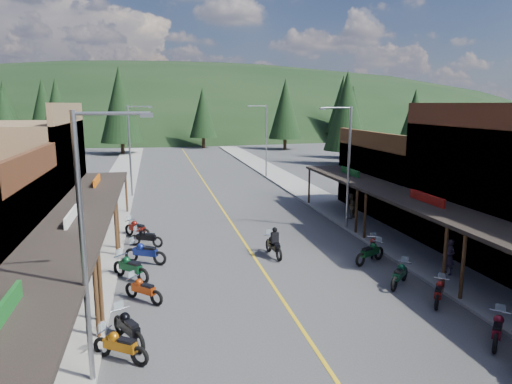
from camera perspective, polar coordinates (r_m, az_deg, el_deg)
ground at (r=21.25m, az=2.13°, el=-11.59°), size 220.00×220.00×0.00m
centerline at (r=40.12m, az=-5.15°, el=-0.76°), size 0.15×90.00×0.01m
sidewalk_west at (r=39.96m, az=-17.62°, el=-1.19°), size 3.40×94.00×0.15m
sidewalk_east at (r=42.10m, az=6.67°, el=-0.14°), size 3.40×94.00×0.15m
shop_west_3 at (r=31.84m, az=-28.42°, el=1.29°), size 10.90×10.20×8.20m
shop_east_2 at (r=28.34m, az=29.26°, el=0.16°), size 10.90×9.00×8.20m
shop_east_3 at (r=36.07m, az=18.97°, el=1.43°), size 10.90×10.20×6.20m
streetlight_0 at (r=13.61m, az=-20.28°, el=-5.47°), size 2.16×0.18×8.00m
streetlight_1 at (r=41.17m, az=-15.31°, el=5.47°), size 2.16×0.18×8.00m
streetlight_2 at (r=29.74m, az=11.28°, el=3.65°), size 2.16×0.18×8.00m
streetlight_3 at (r=50.54m, az=1.13°, el=6.81°), size 2.16×0.18×8.00m
ridge_hill at (r=154.26m, az=-10.85°, el=7.79°), size 310.00×140.00×60.00m
pine_1 at (r=90.96m, az=-25.03°, el=9.42°), size 5.88×5.88×12.50m
pine_2 at (r=77.12m, az=-16.61°, el=10.44°), size 6.72×6.72×14.00m
pine_3 at (r=85.46m, az=-6.66°, el=9.81°), size 5.04×5.04×11.00m
pine_4 at (r=82.26m, az=3.69°, el=10.35°), size 5.88×5.88×12.50m
pine_5 at (r=98.99m, az=10.78°, el=10.72°), size 6.72×6.72×14.00m
pine_6 at (r=97.42m, az=19.23°, el=9.42°), size 5.04×5.04×11.00m
pine_7 at (r=98.72m, az=-28.89°, el=9.13°), size 5.88×5.88×12.50m
pine_8 at (r=61.39m, az=-28.94°, el=7.62°), size 4.48×4.48×10.00m
pine_9 at (r=70.27m, az=11.94°, el=9.33°), size 4.93×4.93×10.80m
pine_10 at (r=70.18m, az=-23.58°, el=8.99°), size 5.38×5.38×11.60m
pine_11 at (r=62.23m, az=11.26°, el=9.91°), size 5.82×5.82×12.40m
bike_west_5 at (r=15.96m, az=-16.62°, el=-17.80°), size 2.09×1.75×1.18m
bike_west_6 at (r=16.91m, az=-15.66°, el=-15.87°), size 1.68×2.30×1.26m
bike_west_7 at (r=19.97m, az=-13.90°, el=-11.63°), size 1.94×1.92×1.17m
bike_west_8 at (r=22.39m, az=-15.42°, el=-8.97°), size 2.15×2.24×1.33m
bike_west_9 at (r=24.37m, az=-13.68°, el=-7.25°), size 2.38×1.80×1.32m
bike_west_10 at (r=27.21m, az=-13.57°, el=-5.49°), size 2.10×1.54×1.15m
bike_west_11 at (r=29.05m, az=-14.63°, el=-4.37°), size 2.02×2.17×1.27m
bike_east_5 at (r=18.33m, az=27.97°, el=-14.79°), size 1.90×1.92×1.16m
bike_east_6 at (r=20.69m, az=21.92°, el=-11.42°), size 1.73×1.87×1.09m
bike_east_7 at (r=21.95m, az=17.52°, el=-9.71°), size 1.98×1.91×1.18m
bike_east_8 at (r=24.51m, az=14.07°, el=-7.24°), size 2.28×1.65×1.25m
bike_east_9 at (r=25.83m, az=14.38°, el=-6.51°), size 1.45×1.96×1.08m
rider_on_bike at (r=24.77m, az=2.23°, el=-6.56°), size 0.96×2.32×1.72m
pedestrian_east_a at (r=23.69m, az=23.03°, el=-7.46°), size 0.46×0.66×1.73m
pedestrian_east_b at (r=32.85m, az=11.74°, el=-1.69°), size 1.03×0.92×1.84m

